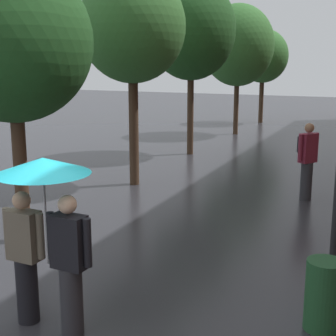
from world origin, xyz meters
The scene contains 8 objects.
street_tree_0 centered at (-2.52, 2.62, 3.38)m, with size 2.61×2.61×4.71m.
street_tree_1 centered at (-2.63, 6.96, 3.85)m, with size 2.56×2.56×5.22m.
street_tree_2 centered at (-2.86, 11.37, 4.01)m, with size 2.84×2.84×5.61m.
street_tree_3 centered at (-2.77, 16.37, 3.66)m, with size 2.96×2.96×5.32m.
street_tree_4 centered at (-2.75, 20.70, 3.25)m, with size 2.46×2.46×4.56m.
couple_under_umbrella centered at (-0.31, 0.43, 1.34)m, with size 1.24×1.07×2.05m.
litter_bin centered at (2.63, 1.70, 0.42)m, with size 0.44×0.44×0.85m, color #1E4C28.
pedestrian_walking_midground centered at (1.56, 7.27, 0.92)m, with size 0.45×0.51×1.74m.
Camera 1 is at (3.14, -3.90, 3.11)m, focal length 53.16 mm.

